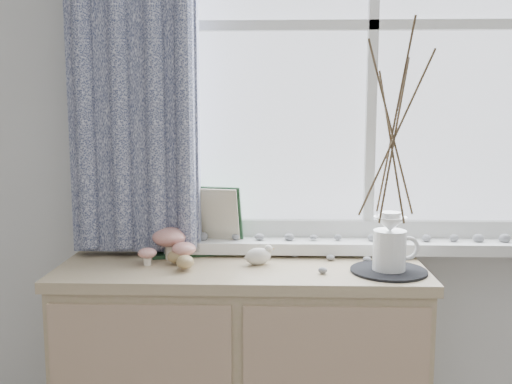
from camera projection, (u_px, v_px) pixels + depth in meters
botanical_book at (194, 221)px, 1.98m from camera, size 0.38×0.23×0.25m
toadstool_cluster at (170, 242)px, 1.92m from camera, size 0.19×0.17×0.11m
wooden_eggs at (181, 259)px, 1.85m from camera, size 0.10×0.11×0.07m
songbird_figurine at (258, 255)px, 1.88m from camera, size 0.13×0.10×0.06m
crocheted_doily at (389, 271)px, 1.80m from camera, size 0.24×0.24×0.01m
twig_pitcher at (393, 130)px, 1.74m from camera, size 0.33×0.33×0.78m
sideboard_pebbles at (341, 262)px, 1.88m from camera, size 0.33×0.23×0.02m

